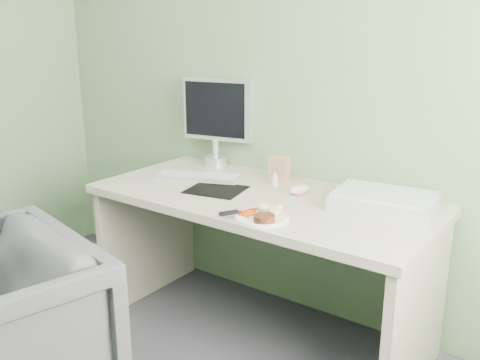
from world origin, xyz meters
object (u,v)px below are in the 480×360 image
Objects in this scene: monitor at (217,117)px; desk at (261,232)px; plate at (262,218)px; scanner at (384,202)px.

desk is at bearing -43.09° from monitor.
desk is 0.37m from plate.
desk is 3.30× the size of monitor.
monitor reaches higher than scanner.
monitor reaches higher than desk.
scanner is 1.08m from monitor.
plate is 0.46× the size of monitor.
monitor is (-0.51, 0.31, 0.46)m from desk.
scanner is at bearing 48.48° from plate.
desk is 3.81× the size of scanner.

